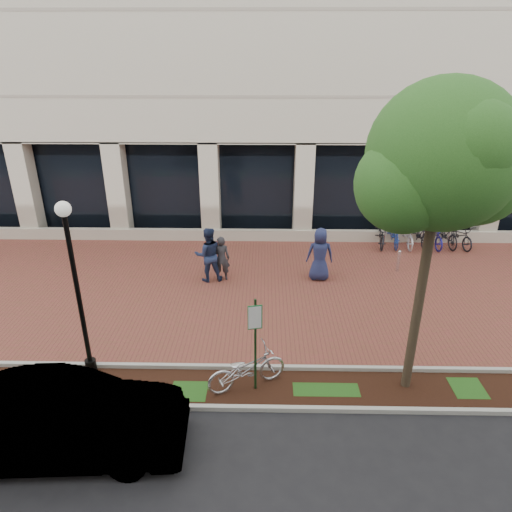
{
  "coord_description": "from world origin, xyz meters",
  "views": [
    {
      "loc": [
        0.36,
        -14.14,
        7.47
      ],
      "look_at": [
        0.09,
        -0.8,
        1.58
      ],
      "focal_mm": 32.0,
      "sensor_mm": 36.0,
      "label": 1
    }
  ],
  "objects_px": {
    "pedestrian_right": "(320,254)",
    "lamppost": "(76,282)",
    "pedestrian_mid": "(208,255)",
    "street_tree": "(443,165)",
    "locked_bicycle": "(247,369)",
    "bike_rack_cluster": "(420,234)",
    "parking_sign": "(255,334)",
    "sedan_near_curb": "(63,421)",
    "pedestrian_left": "(221,258)",
    "bollard": "(398,261)"
  },
  "relations": [
    {
      "from": "pedestrian_right",
      "to": "bike_rack_cluster",
      "type": "distance_m",
      "value": 5.69
    },
    {
      "from": "bike_rack_cluster",
      "to": "pedestrian_left",
      "type": "bearing_deg",
      "value": -156.5
    },
    {
      "from": "locked_bicycle",
      "to": "bollard",
      "type": "distance_m",
      "value": 8.57
    },
    {
      "from": "locked_bicycle",
      "to": "pedestrian_left",
      "type": "relative_size",
      "value": 1.21
    },
    {
      "from": "pedestrian_mid",
      "to": "lamppost",
      "type": "bearing_deg",
      "value": 52.46
    },
    {
      "from": "pedestrian_right",
      "to": "lamppost",
      "type": "bearing_deg",
      "value": 40.73
    },
    {
      "from": "lamppost",
      "to": "bike_rack_cluster",
      "type": "relative_size",
      "value": 1.06
    },
    {
      "from": "locked_bicycle",
      "to": "pedestrian_mid",
      "type": "xyz_separation_m",
      "value": [
        -1.58,
        5.77,
        0.47
      ]
    },
    {
      "from": "sedan_near_curb",
      "to": "locked_bicycle",
      "type": "bearing_deg",
      "value": -63.34
    },
    {
      "from": "pedestrian_mid",
      "to": "bollard",
      "type": "xyz_separation_m",
      "value": [
        7.0,
        0.86,
        -0.56
      ]
    },
    {
      "from": "bollard",
      "to": "pedestrian_mid",
      "type": "bearing_deg",
      "value": -172.96
    },
    {
      "from": "lamppost",
      "to": "pedestrian_left",
      "type": "bearing_deg",
      "value": 61.04
    },
    {
      "from": "lamppost",
      "to": "bike_rack_cluster",
      "type": "height_order",
      "value": "lamppost"
    },
    {
      "from": "lamppost",
      "to": "bike_rack_cluster",
      "type": "bearing_deg",
      "value": 38.02
    },
    {
      "from": "street_tree",
      "to": "bollard",
      "type": "relative_size",
      "value": 8.3
    },
    {
      "from": "street_tree",
      "to": "bike_rack_cluster",
      "type": "relative_size",
      "value": 1.68
    },
    {
      "from": "locked_bicycle",
      "to": "pedestrian_left",
      "type": "xyz_separation_m",
      "value": [
        -1.13,
        5.84,
        0.3
      ]
    },
    {
      "from": "sedan_near_curb",
      "to": "bike_rack_cluster",
      "type": "bearing_deg",
      "value": -46.64
    },
    {
      "from": "pedestrian_right",
      "to": "locked_bicycle",
      "type": "bearing_deg",
      "value": 69.01
    },
    {
      "from": "pedestrian_left",
      "to": "pedestrian_right",
      "type": "height_order",
      "value": "pedestrian_right"
    },
    {
      "from": "street_tree",
      "to": "bollard",
      "type": "xyz_separation_m",
      "value": [
        1.46,
        6.49,
        -5.02
      ]
    },
    {
      "from": "parking_sign",
      "to": "sedan_near_curb",
      "type": "bearing_deg",
      "value": -164.08
    },
    {
      "from": "lamppost",
      "to": "sedan_near_curb",
      "type": "relative_size",
      "value": 0.94
    },
    {
      "from": "street_tree",
      "to": "parking_sign",
      "type": "bearing_deg",
      "value": -176.28
    },
    {
      "from": "street_tree",
      "to": "pedestrian_mid",
      "type": "height_order",
      "value": "street_tree"
    },
    {
      "from": "parking_sign",
      "to": "pedestrian_mid",
      "type": "height_order",
      "value": "parking_sign"
    },
    {
      "from": "pedestrian_mid",
      "to": "bollard",
      "type": "distance_m",
      "value": 7.08
    },
    {
      "from": "street_tree",
      "to": "bike_rack_cluster",
      "type": "distance_m",
      "value": 10.76
    },
    {
      "from": "parking_sign",
      "to": "bike_rack_cluster",
      "type": "relative_size",
      "value": 0.58
    },
    {
      "from": "parking_sign",
      "to": "street_tree",
      "type": "xyz_separation_m",
      "value": [
        3.75,
        0.24,
        3.88
      ]
    },
    {
      "from": "street_tree",
      "to": "pedestrian_left",
      "type": "relative_size",
      "value": 4.32
    },
    {
      "from": "street_tree",
      "to": "bike_rack_cluster",
      "type": "xyz_separation_m",
      "value": [
        3.05,
        9.07,
        -4.93
      ]
    },
    {
      "from": "lamppost",
      "to": "pedestrian_mid",
      "type": "distance_m",
      "value": 5.97
    },
    {
      "from": "pedestrian_mid",
      "to": "sedan_near_curb",
      "type": "height_order",
      "value": "pedestrian_mid"
    },
    {
      "from": "locked_bicycle",
      "to": "sedan_near_curb",
      "type": "relative_size",
      "value": 0.42
    },
    {
      "from": "lamppost",
      "to": "locked_bicycle",
      "type": "relative_size",
      "value": 2.25
    },
    {
      "from": "pedestrian_left",
      "to": "bike_rack_cluster",
      "type": "height_order",
      "value": "pedestrian_left"
    },
    {
      "from": "lamppost",
      "to": "street_tree",
      "type": "bearing_deg",
      "value": -2.97
    },
    {
      "from": "pedestrian_left",
      "to": "parking_sign",
      "type": "bearing_deg",
      "value": 100.94
    },
    {
      "from": "lamppost",
      "to": "locked_bicycle",
      "type": "bearing_deg",
      "value": -7.93
    },
    {
      "from": "lamppost",
      "to": "bollard",
      "type": "height_order",
      "value": "lamppost"
    },
    {
      "from": "parking_sign",
      "to": "sedan_near_curb",
      "type": "relative_size",
      "value": 0.51
    },
    {
      "from": "pedestrian_right",
      "to": "bike_rack_cluster",
      "type": "bearing_deg",
      "value": -143.86
    },
    {
      "from": "locked_bicycle",
      "to": "pedestrian_left",
      "type": "height_order",
      "value": "pedestrian_left"
    },
    {
      "from": "pedestrian_mid",
      "to": "pedestrian_right",
      "type": "xyz_separation_m",
      "value": [
        3.96,
        0.17,
        -0.03
      ]
    },
    {
      "from": "parking_sign",
      "to": "bollard",
      "type": "xyz_separation_m",
      "value": [
        5.21,
        6.73,
        -1.14
      ]
    },
    {
      "from": "street_tree",
      "to": "locked_bicycle",
      "type": "relative_size",
      "value": 3.57
    },
    {
      "from": "lamppost",
      "to": "bike_rack_cluster",
      "type": "distance_m",
      "value": 14.19
    },
    {
      "from": "street_tree",
      "to": "pedestrian_right",
      "type": "height_order",
      "value": "street_tree"
    },
    {
      "from": "pedestrian_left",
      "to": "bike_rack_cluster",
      "type": "bearing_deg",
      "value": -159.33
    }
  ]
}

